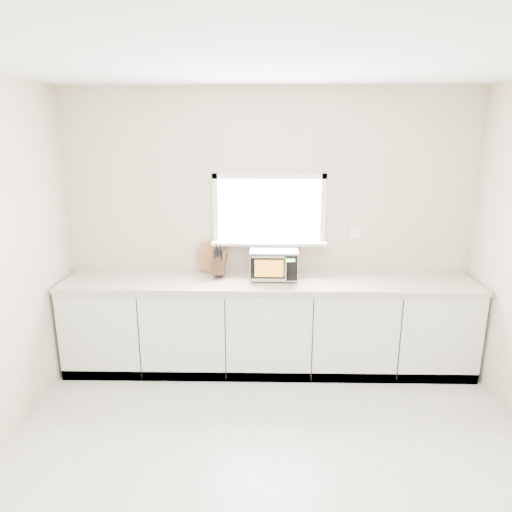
{
  "coord_description": "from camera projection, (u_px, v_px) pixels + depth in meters",
  "views": [
    {
      "loc": [
        -0.05,
        -2.44,
        2.28
      ],
      "look_at": [
        -0.12,
        1.55,
        1.2
      ],
      "focal_mm": 32.0,
      "sensor_mm": 36.0,
      "label": 1
    }
  ],
  "objects": [
    {
      "name": "ground",
      "position": [
        270.0,
        497.0,
        2.95
      ],
      "size": [
        4.0,
        4.0,
        0.0
      ],
      "primitive_type": "plane",
      "color": "beige",
      "rests_on": "ground"
    },
    {
      "name": "back_wall",
      "position": [
        269.0,
        228.0,
        4.52
      ],
      "size": [
        4.0,
        0.17,
        2.7
      ],
      "color": "beige",
      "rests_on": "ground"
    },
    {
      "name": "cabinets",
      "position": [
        269.0,
        326.0,
        4.47
      ],
      "size": [
        3.92,
        0.6,
        0.88
      ],
      "primitive_type": "cube",
      "color": "silver",
      "rests_on": "ground"
    },
    {
      "name": "countertop",
      "position": [
        269.0,
        282.0,
        4.34
      ],
      "size": [
        3.92,
        0.64,
        0.04
      ],
      "primitive_type": "cube",
      "color": "beige",
      "rests_on": "cabinets"
    },
    {
      "name": "microwave",
      "position": [
        274.0,
        263.0,
        4.37
      ],
      "size": [
        0.45,
        0.38,
        0.29
      ],
      "rotation": [
        0.0,
        0.0,
        -0.01
      ],
      "color": "black",
      "rests_on": "countertop"
    },
    {
      "name": "knife_block",
      "position": [
        219.0,
        263.0,
        4.41
      ],
      "size": [
        0.11,
        0.23,
        0.33
      ],
      "rotation": [
        0.0,
        0.0,
        -0.01
      ],
      "color": "#4C321B",
      "rests_on": "countertop"
    },
    {
      "name": "cutting_board",
      "position": [
        212.0,
        257.0,
        4.55
      ],
      "size": [
        0.32,
        0.08,
        0.32
      ],
      "primitive_type": "cylinder",
      "rotation": [
        1.4,
        0.0,
        0.0
      ],
      "color": "#B07144",
      "rests_on": "countertop"
    },
    {
      "name": "coffee_grinder",
      "position": [
        283.0,
        269.0,
        4.31
      ],
      "size": [
        0.16,
        0.16,
        0.22
      ],
      "rotation": [
        0.0,
        0.0,
        -0.33
      ],
      "color": "#B9BCC1",
      "rests_on": "countertop"
    }
  ]
}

